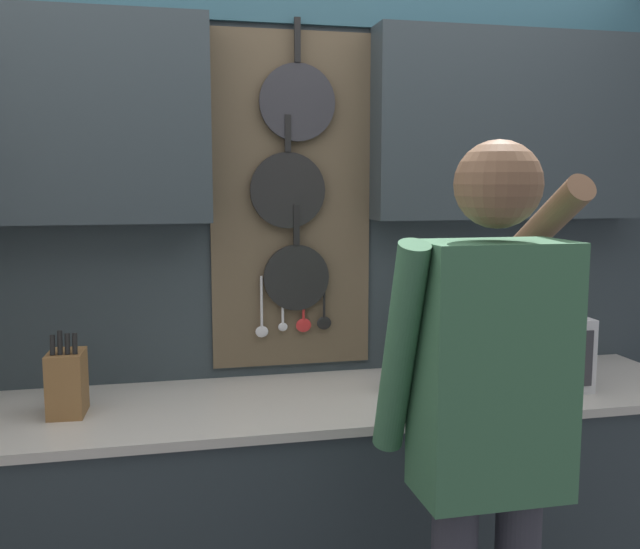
# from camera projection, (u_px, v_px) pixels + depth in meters

# --- Properties ---
(base_cabinet_counter) EXTENTS (2.60, 0.66, 0.93)m
(base_cabinet_counter) POSITION_uv_depth(u_px,v_px,m) (344.00, 522.00, 2.54)
(base_cabinet_counter) COLOR #2D383D
(base_cabinet_counter) RESTS_ON ground_plane
(back_wall_unit) EXTENTS (3.17, 0.20, 2.49)m
(back_wall_unit) POSITION_uv_depth(u_px,v_px,m) (329.00, 218.00, 2.70)
(back_wall_unit) COLOR #2D383D
(back_wall_unit) RESTS_ON ground_plane
(microwave) EXTENTS (0.53, 0.36, 0.26)m
(microwave) POSITION_uv_depth(u_px,v_px,m) (504.00, 350.00, 2.59)
(microwave) COLOR silver
(microwave) RESTS_ON base_cabinet_counter
(knife_block) EXTENTS (0.12, 0.16, 0.28)m
(knife_block) POSITION_uv_depth(u_px,v_px,m) (67.00, 382.00, 2.27)
(knife_block) COLOR brown
(knife_block) RESTS_ON base_cabinet_counter
(utensil_crock) EXTENTS (0.12, 0.12, 0.33)m
(utensil_crock) POSITION_uv_depth(u_px,v_px,m) (400.00, 369.00, 2.51)
(utensil_crock) COLOR white
(utensil_crock) RESTS_ON base_cabinet_counter
(person) EXTENTS (0.54, 0.63, 1.78)m
(person) POSITION_uv_depth(u_px,v_px,m) (489.00, 419.00, 1.83)
(person) COLOR #383842
(person) RESTS_ON ground_plane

